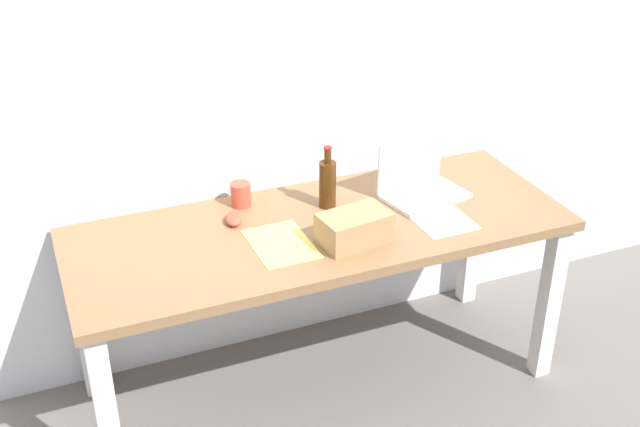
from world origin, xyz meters
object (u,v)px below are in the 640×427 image
(beer_bottle, at_px, (328,183))
(coffee_mug, at_px, (241,194))
(cardboard_box, at_px, (354,228))
(desk, at_px, (320,247))
(laptop_right, at_px, (420,183))
(computer_mouse, at_px, (233,219))

(beer_bottle, distance_m, coffee_mug, 0.35)
(beer_bottle, height_order, cardboard_box, beer_bottle)
(desk, relative_size, cardboard_box, 7.53)
(laptop_right, xyz_separation_m, computer_mouse, (-0.76, 0.06, -0.04))
(computer_mouse, bearing_deg, coffee_mug, 71.30)
(desk, bearing_deg, coffee_mug, 130.66)
(cardboard_box, bearing_deg, desk, 113.96)
(cardboard_box, distance_m, coffee_mug, 0.52)
(desk, bearing_deg, beer_bottle, 56.81)
(laptop_right, xyz_separation_m, coffee_mug, (-0.69, 0.19, -0.00))
(desk, relative_size, laptop_right, 5.26)
(desk, relative_size, coffee_mug, 20.02)
(coffee_mug, bearing_deg, desk, -49.34)
(desk, xyz_separation_m, cardboard_box, (0.07, -0.16, 0.15))
(laptop_right, xyz_separation_m, cardboard_box, (-0.40, -0.24, 0.00))
(laptop_right, bearing_deg, coffee_mug, 164.87)
(desk, xyz_separation_m, computer_mouse, (-0.30, 0.14, 0.12))
(desk, height_order, coffee_mug, coffee_mug)
(computer_mouse, relative_size, cardboard_box, 0.40)
(laptop_right, relative_size, beer_bottle, 1.42)
(desk, distance_m, coffee_mug, 0.38)
(desk, distance_m, laptop_right, 0.50)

